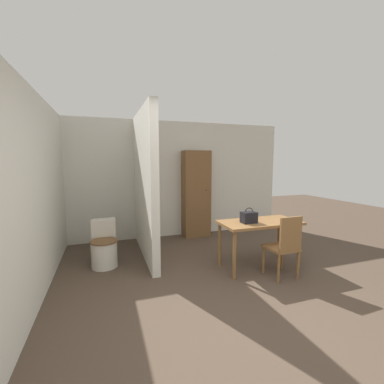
{
  "coord_description": "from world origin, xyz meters",
  "views": [
    {
      "loc": [
        -1.38,
        -2.1,
        1.66
      ],
      "look_at": [
        -0.04,
        1.82,
        1.15
      ],
      "focal_mm": 24.0,
      "sensor_mm": 36.0,
      "label": 1
    }
  ],
  "objects_px": {
    "dining_table": "(260,227)",
    "wooden_cabinet": "(196,194)",
    "handbag": "(249,217)",
    "wooden_chair": "(285,245)",
    "toilet": "(104,247)"
  },
  "relations": [
    {
      "from": "dining_table",
      "to": "wooden_cabinet",
      "type": "distance_m",
      "value": 1.97
    },
    {
      "from": "handbag",
      "to": "wooden_cabinet",
      "type": "distance_m",
      "value": 1.96
    },
    {
      "from": "dining_table",
      "to": "wooden_chair",
      "type": "bearing_deg",
      "value": -74.09
    },
    {
      "from": "wooden_chair",
      "to": "toilet",
      "type": "xyz_separation_m",
      "value": [
        -2.41,
        1.29,
        -0.19
      ]
    },
    {
      "from": "dining_table",
      "to": "wooden_chair",
      "type": "relative_size",
      "value": 1.37
    },
    {
      "from": "wooden_chair",
      "to": "toilet",
      "type": "height_order",
      "value": "wooden_chair"
    },
    {
      "from": "dining_table",
      "to": "toilet",
      "type": "relative_size",
      "value": 1.75
    },
    {
      "from": "dining_table",
      "to": "toilet",
      "type": "bearing_deg",
      "value": 159.63
    },
    {
      "from": "wooden_chair",
      "to": "toilet",
      "type": "distance_m",
      "value": 2.74
    },
    {
      "from": "toilet",
      "to": "handbag",
      "type": "bearing_deg",
      "value": -23.06
    },
    {
      "from": "dining_table",
      "to": "toilet",
      "type": "xyz_separation_m",
      "value": [
        -2.29,
        0.85,
        -0.35
      ]
    },
    {
      "from": "wooden_chair",
      "to": "wooden_cabinet",
      "type": "relative_size",
      "value": 0.48
    },
    {
      "from": "handbag",
      "to": "wooden_cabinet",
      "type": "xyz_separation_m",
      "value": [
        -0.14,
        1.95,
        0.12
      ]
    },
    {
      "from": "wooden_chair",
      "to": "dining_table",
      "type": "bearing_deg",
      "value": 103.84
    },
    {
      "from": "toilet",
      "to": "handbag",
      "type": "xyz_separation_m",
      "value": [
        2.07,
        -0.88,
        0.52
      ]
    }
  ]
}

